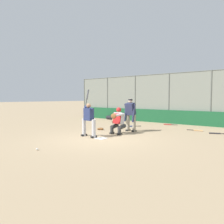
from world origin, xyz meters
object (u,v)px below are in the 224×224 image
(spare_bat_by_padding, at_px, (197,130))
(spare_bat_first_base_side, at_px, (169,124))
(catcher_behind_plate, at_px, (118,120))
(umpire_home, at_px, (130,114))
(equipment_bag_dugout_side, at_px, (113,118))
(batter_at_plate, at_px, (89,119))
(fielding_glove_on_dirt, at_px, (101,129))
(spare_bat_third_base_side, at_px, (216,133))
(baseball_loose, at_px, (37,149))
(spare_bat_near_backstop, at_px, (132,126))

(spare_bat_by_padding, xyz_separation_m, spare_bat_first_base_side, (2.16, -1.46, 0.00))
(catcher_behind_plate, bearing_deg, spare_bat_first_base_side, -98.03)
(catcher_behind_plate, height_order, spare_bat_first_base_side, catcher_behind_plate)
(umpire_home, bearing_deg, equipment_bag_dugout_side, -38.55)
(batter_at_plate, xyz_separation_m, catcher_behind_plate, (-0.53, -1.42, -0.15))
(catcher_behind_plate, bearing_deg, fielding_glove_on_dirt, -18.60)
(spare_bat_third_base_side, relative_size, spare_bat_first_base_side, 0.95)
(batter_at_plate, relative_size, baseball_loose, 28.11)
(equipment_bag_dugout_side, bearing_deg, batter_at_plate, 119.02)
(batter_at_plate, bearing_deg, fielding_glove_on_dirt, -57.21)
(spare_bat_third_base_side, height_order, equipment_bag_dugout_side, equipment_bag_dugout_side)
(catcher_behind_plate, relative_size, baseball_loose, 16.86)
(spare_bat_third_base_side, bearing_deg, spare_bat_first_base_side, -52.89)
(fielding_glove_on_dirt, height_order, baseball_loose, fielding_glove_on_dirt)
(fielding_glove_on_dirt, bearing_deg, umpire_home, -161.63)
(fielding_glove_on_dirt, bearing_deg, batter_at_plate, 116.46)
(umpire_home, distance_m, equipment_bag_dugout_side, 5.98)
(batter_at_plate, distance_m, spare_bat_near_backstop, 4.02)
(catcher_behind_plate, height_order, spare_bat_near_backstop, catcher_behind_plate)
(spare_bat_near_backstop, height_order, baseball_loose, baseball_loose)
(spare_bat_by_padding, xyz_separation_m, spare_bat_third_base_side, (-0.99, 0.42, 0.00))
(spare_bat_by_padding, height_order, fielding_glove_on_dirt, fielding_glove_on_dirt)
(catcher_behind_plate, relative_size, spare_bat_third_base_side, 1.54)
(umpire_home, relative_size, fielding_glove_on_dirt, 4.95)
(batter_at_plate, xyz_separation_m, equipment_bag_dugout_side, (3.63, -6.54, -0.64))
(batter_at_plate, relative_size, catcher_behind_plate, 1.67)
(umpire_home, bearing_deg, spare_bat_near_backstop, -53.68)
(baseball_loose, bearing_deg, spare_bat_near_backstop, -84.34)
(umpire_home, xyz_separation_m, baseball_loose, (0.24, 5.19, -0.85))
(batter_at_plate, bearing_deg, catcher_behind_plate, -104.13)
(spare_bat_by_padding, bearing_deg, umpire_home, -143.49)
(umpire_home, relative_size, spare_bat_third_base_side, 2.03)
(batter_at_plate, xyz_separation_m, spare_bat_near_backstop, (0.30, -3.94, -0.76))
(fielding_glove_on_dirt, bearing_deg, spare_bat_first_base_side, -115.84)
(spare_bat_by_padding, height_order, spare_bat_first_base_side, same)
(catcher_behind_plate, distance_m, umpire_home, 1.01)
(batter_at_plate, xyz_separation_m, umpire_home, (-0.61, -2.39, 0.09))
(spare_bat_first_base_side, xyz_separation_m, fielding_glove_on_dirt, (2.02, 4.18, 0.03))
(baseball_loose, bearing_deg, umpire_home, -92.66)
(batter_at_plate, height_order, spare_bat_third_base_side, batter_at_plate)
(spare_bat_near_backstop, bearing_deg, equipment_bag_dugout_side, -88.22)
(spare_bat_third_base_side, height_order, baseball_loose, baseball_loose)
(spare_bat_near_backstop, xyz_separation_m, spare_bat_first_base_side, (-1.39, -2.12, 0.00))
(catcher_behind_plate, bearing_deg, umpire_home, -95.94)
(batter_at_plate, xyz_separation_m, spare_bat_third_base_side, (-4.24, -4.18, -0.76))
(batter_at_plate, xyz_separation_m, baseball_loose, (-0.37, 2.80, -0.76))
(batter_at_plate, bearing_deg, umpire_home, -97.99)
(batter_at_plate, height_order, umpire_home, batter_at_plate)
(catcher_behind_plate, bearing_deg, equipment_bag_dugout_side, -52.09)
(catcher_behind_plate, height_order, spare_bat_by_padding, catcher_behind_plate)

